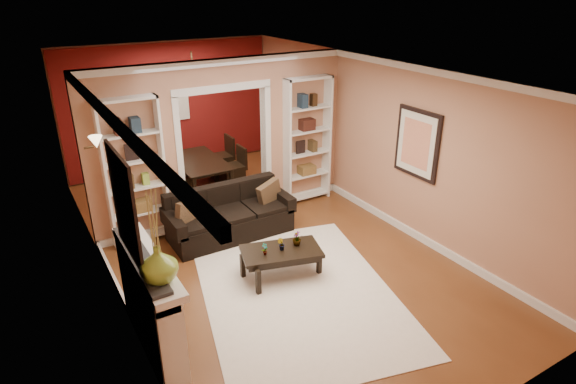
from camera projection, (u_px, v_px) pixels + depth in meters
floor at (259, 242)px, 7.64m from camera, size 8.00×8.00×0.00m
ceiling at (254, 69)px, 6.55m from camera, size 8.00×8.00×0.00m
wall_back at (170, 107)px, 10.24m from camera, size 8.00×0.00×8.00m
wall_front at (482, 307)px, 3.95m from camera, size 8.00×0.00×8.00m
wall_left at (98, 194)px, 6.04m from camera, size 0.00×8.00×8.00m
wall_right at (375, 139)px, 8.15m from camera, size 0.00×8.00×8.00m
partition_wall at (224, 141)px, 8.04m from camera, size 4.50×0.15×2.70m
red_back_panel at (171, 108)px, 10.22m from camera, size 4.44×0.04×2.64m
dining_window at (170, 98)px, 10.10m from camera, size 0.78×0.03×0.98m
area_rug at (298, 292)px, 6.40m from camera, size 3.16×3.87×0.01m
sofa at (230, 213)px, 7.70m from camera, size 2.02×0.87×0.79m
pillow_left at (187, 214)px, 7.27m from camera, size 0.39×0.26×0.38m
pillow_right at (269, 193)px, 7.94m from camera, size 0.44×0.23×0.42m
coffee_table at (281, 263)px, 6.70m from camera, size 1.20×0.86×0.41m
plant_left at (265, 249)px, 6.47m from camera, size 0.11×0.09×0.17m
plant_center at (281, 244)px, 6.59m from camera, size 0.12×0.12×0.17m
plant_right at (297, 238)px, 6.70m from camera, size 0.15×0.15×0.21m
bookshelf_left at (135, 173)px, 7.25m from camera, size 0.90×0.30×2.30m
bookshelf_right at (307, 141)px, 8.71m from camera, size 0.90×0.30×2.30m
fireplace at (152, 304)px, 5.24m from camera, size 0.32×1.70×1.16m
vase at (158, 264)px, 4.54m from camera, size 0.48×0.48×0.38m
mirror at (124, 205)px, 4.69m from camera, size 0.03×0.95×1.10m
wall_sconce at (92, 145)px, 6.32m from camera, size 0.18×0.18×0.22m
framed_art at (417, 144)px, 7.27m from camera, size 0.04×0.85×1.05m
dining_table at (201, 173)px, 9.59m from camera, size 1.63×0.91×0.57m
dining_chair_nw at (179, 177)px, 9.04m from camera, size 0.51×0.51×0.86m
dining_chair_ne at (232, 167)px, 9.56m from camera, size 0.44×0.44×0.83m
dining_chair_sw at (169, 170)px, 9.53m from camera, size 0.44×0.44×0.75m
dining_chair_se at (220, 157)px, 10.02m from camera, size 0.44×0.44×0.89m
chandelier at (189, 86)px, 8.95m from camera, size 0.50×0.50×0.30m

